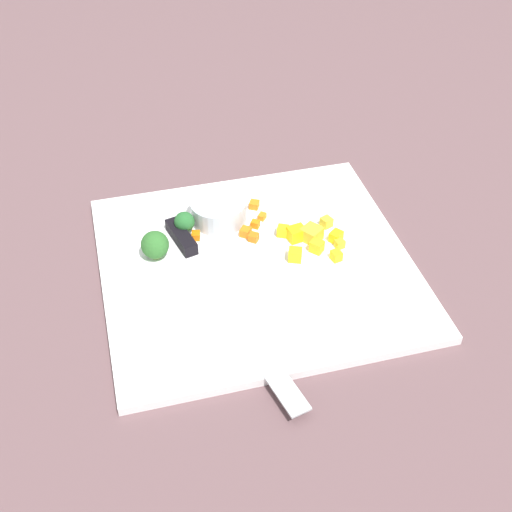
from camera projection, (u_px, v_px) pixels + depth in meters
ground_plane at (256, 268)px, 0.89m from camera, size 4.00×4.00×0.00m
cutting_board at (256, 265)px, 0.89m from camera, size 0.40×0.38×0.01m
prep_bowl at (219, 210)px, 0.94m from camera, size 0.08×0.08×0.03m
chef_knife at (208, 277)px, 0.86m from camera, size 0.10×0.35×0.02m
carrot_dice_0 at (262, 216)px, 0.95m from camera, size 0.01×0.02×0.01m
carrot_dice_1 at (196, 236)px, 0.92m from camera, size 0.01×0.01×0.01m
carrot_dice_2 at (253, 237)px, 0.92m from camera, size 0.02×0.02×0.01m
carrot_dice_3 at (255, 224)px, 0.94m from camera, size 0.01×0.01×0.01m
carrot_dice_4 at (254, 205)px, 0.97m from camera, size 0.02×0.02×0.01m
carrot_dice_5 at (247, 232)px, 0.92m from camera, size 0.02×0.02×0.01m
pepper_dice_0 at (336, 256)px, 0.89m from camera, size 0.01×0.02×0.01m
pepper_dice_1 at (340, 244)px, 0.90m from camera, size 0.01×0.01×0.01m
pepper_dice_2 at (312, 234)px, 0.91m from camera, size 0.03×0.03×0.02m
pepper_dice_3 at (316, 244)px, 0.90m from camera, size 0.02×0.02×0.02m
pepper_dice_4 at (336, 236)px, 0.91m from camera, size 0.02×0.02×0.01m
pepper_dice_5 at (283, 231)px, 0.92m from camera, size 0.02×0.02×0.01m
pepper_dice_6 at (316, 230)px, 0.93m from camera, size 0.02×0.02×0.01m
pepper_dice_7 at (326, 222)px, 0.94m from camera, size 0.02×0.02×0.01m
pepper_dice_8 at (295, 255)px, 0.88m from camera, size 0.02×0.02×0.02m
pepper_dice_9 at (297, 234)px, 0.92m from camera, size 0.03×0.02×0.02m
broccoli_floret_0 at (155, 245)px, 0.88m from camera, size 0.04×0.04×0.04m
broccoli_floret_1 at (184, 222)px, 0.92m from camera, size 0.03×0.03×0.03m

